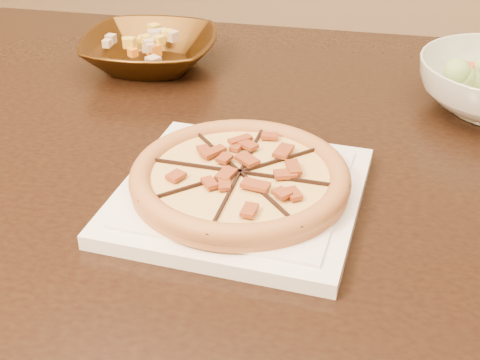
{
  "coord_description": "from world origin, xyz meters",
  "views": [
    {
      "loc": [
        0.16,
        -0.67,
        1.19
      ],
      "look_at": [
        -0.03,
        -0.04,
        0.78
      ],
      "focal_mm": 50.0,
      "sensor_mm": 36.0,
      "label": 1
    }
  ],
  "objects_px": {
    "plate": "(240,194)",
    "pizza": "(240,177)",
    "bronze_bowl": "(150,51)",
    "dining_table": "(223,192)"
  },
  "relations": [
    {
      "from": "dining_table",
      "to": "pizza",
      "type": "distance_m",
      "value": 0.22
    },
    {
      "from": "dining_table",
      "to": "bronze_bowl",
      "type": "xyz_separation_m",
      "value": [
        -0.19,
        0.2,
        0.13
      ]
    },
    {
      "from": "plate",
      "to": "dining_table",
      "type": "bearing_deg",
      "value": 115.29
    },
    {
      "from": "plate",
      "to": "bronze_bowl",
      "type": "height_order",
      "value": "bronze_bowl"
    },
    {
      "from": "dining_table",
      "to": "plate",
      "type": "height_order",
      "value": "plate"
    },
    {
      "from": "plate",
      "to": "pizza",
      "type": "distance_m",
      "value": 0.02
    },
    {
      "from": "plate",
      "to": "bronze_bowl",
      "type": "bearing_deg",
      "value": 127.23
    },
    {
      "from": "bronze_bowl",
      "to": "dining_table",
      "type": "bearing_deg",
      "value": -45.29
    },
    {
      "from": "plate",
      "to": "pizza",
      "type": "height_order",
      "value": "pizza"
    },
    {
      "from": "dining_table",
      "to": "bronze_bowl",
      "type": "distance_m",
      "value": 0.3
    }
  ]
}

